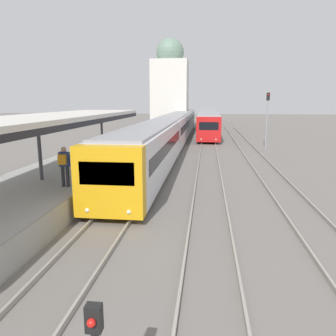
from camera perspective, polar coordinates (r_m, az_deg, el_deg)
The scene contains 6 objects.
platform_canopy at distance 15.39m, azimuth -21.68°, elevation 7.89°, with size 4.00×21.81×2.81m.
person_on_platform at distance 13.93m, azimuth -17.63°, elevation 0.78°, with size 0.40×0.40×1.66m.
train_near at distance 34.32m, azimuth 0.94°, elevation 6.92°, with size 2.60×46.21×3.02m.
train_far at distance 55.78m, azimuth 7.03°, elevation 8.61°, with size 2.59×43.21×2.99m.
signal_mast_far at distance 32.36m, azimuth 16.88°, elevation 8.99°, with size 0.28×0.29×5.23m.
distant_domed_building at distance 52.93m, azimuth 0.36°, elevation 13.84°, with size 5.54×5.54×13.92m.
Camera 1 is at (3.48, 1.73, 4.45)m, focal length 35.00 mm.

